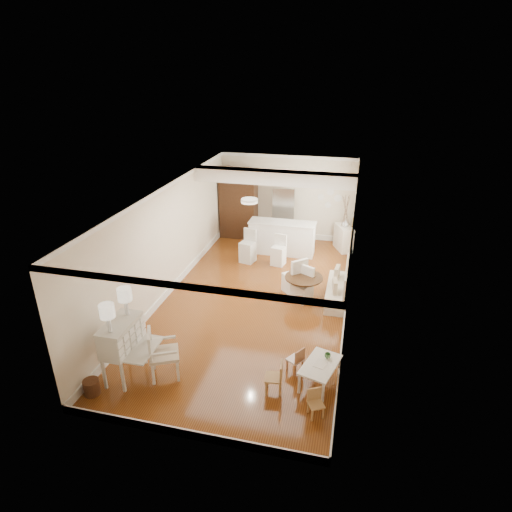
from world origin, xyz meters
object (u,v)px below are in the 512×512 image
at_px(kids_chair_a, 274,377).
at_px(sideboard, 343,238).
at_px(kids_chair_c, 316,404).
at_px(breakfast_counter, 282,238).
at_px(wicker_basket, 92,387).
at_px(slip_chair_near, 302,284).
at_px(bar_stool_left, 248,246).
at_px(secretary_bureau, 123,349).
at_px(bar_stool_right, 278,250).
at_px(pantry_cabinet, 239,204).
at_px(fridge, 294,216).
at_px(kids_table, 320,374).
at_px(slip_chair_far, 294,275).
at_px(gustavian_armchair, 164,353).
at_px(kids_chair_b, 295,359).
at_px(dining_table, 303,288).

distance_m(kids_chair_a, sideboard, 7.00).
relative_size(kids_chair_c, breakfast_counter, 0.25).
height_order(kids_chair_c, sideboard, sideboard).
height_order(wicker_basket, kids_chair_a, kids_chair_a).
height_order(slip_chair_near, bar_stool_left, bar_stool_left).
distance_m(bar_stool_left, sideboard, 3.18).
bearing_deg(bar_stool_left, secretary_bureau, -86.16).
bearing_deg(bar_stool_right, sideboard, 53.05).
bearing_deg(bar_stool_left, breakfast_counter, 58.78).
xyz_separation_m(kids_chair_a, bar_stool_left, (-1.88, 5.32, 0.18)).
distance_m(pantry_cabinet, sideboard, 3.65).
distance_m(bar_stool_right, fridge, 1.98).
bearing_deg(kids_table, breakfast_counter, 107.20).
distance_m(slip_chair_far, breakfast_counter, 2.54).
height_order(gustavian_armchair, bar_stool_right, gustavian_armchair).
bearing_deg(gustavian_armchair, bar_stool_left, -28.01).
bearing_deg(fridge, slip_chair_far, -80.54).
bearing_deg(fridge, sideboard, -10.74).
relative_size(kids_chair_b, slip_chair_near, 0.63).
distance_m(secretary_bureau, slip_chair_near, 4.62).
distance_m(pantry_cabinet, fridge, 1.92).
distance_m(slip_chair_far, sideboard, 3.34).
distance_m(dining_table, pantry_cabinet, 4.81).
bearing_deg(pantry_cabinet, sideboard, -5.53).
relative_size(wicker_basket, kids_table, 0.32).
height_order(kids_chair_b, bar_stool_right, bar_stool_right).
relative_size(secretary_bureau, wicker_basket, 4.12).
bearing_deg(secretary_bureau, bar_stool_left, 80.16).
xyz_separation_m(slip_chair_far, sideboard, (1.08, 3.15, -0.10)).
bearing_deg(wicker_basket, slip_chair_near, 53.14).
bearing_deg(slip_chair_near, secretary_bureau, -99.47).
bearing_deg(kids_chair_a, bar_stool_left, -166.80).
height_order(breakfast_counter, bar_stool_right, breakfast_counter).
bearing_deg(bar_stool_right, gustavian_armchair, -90.81).
height_order(slip_chair_near, breakfast_counter, breakfast_counter).
xyz_separation_m(bar_stool_left, bar_stool_right, (0.93, 0.01, -0.04)).
height_order(kids_chair_c, fridge, fridge).
bearing_deg(wicker_basket, fridge, 73.81).
xyz_separation_m(secretary_bureau, bar_stool_right, (1.86, 5.57, -0.14)).
xyz_separation_m(slip_chair_far, breakfast_counter, (-0.78, 2.42, 0.02)).
height_order(secretary_bureau, slip_chair_near, secretary_bureau).
distance_m(breakfast_counter, fridge, 1.14).
bearing_deg(secretary_bureau, breakfast_counter, 74.02).
relative_size(breakfast_counter, bar_stool_left, 2.05).
bearing_deg(slip_chair_far, breakfast_counter, -115.31).
distance_m(kids_chair_a, fridge, 7.33).
bearing_deg(kids_chair_b, kids_chair_c, 58.13).
height_order(kids_chair_a, dining_table, kids_chair_a).
xyz_separation_m(slip_chair_near, fridge, (-0.83, 3.85, 0.46)).
xyz_separation_m(breakfast_counter, bar_stool_right, (0.06, -0.88, -0.06)).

